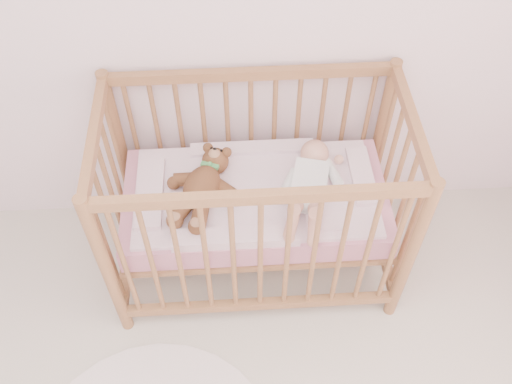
{
  "coord_description": "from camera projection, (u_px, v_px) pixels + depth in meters",
  "views": [
    {
      "loc": [
        0.29,
        -0.05,
        2.59
      ],
      "look_at": [
        0.39,
        1.55,
        0.62
      ],
      "focal_mm": 40.0,
      "sensor_mm": 36.0,
      "label": 1
    }
  ],
  "objects": [
    {
      "name": "mattress",
      "position": [
        255.0,
        202.0,
        2.68
      ],
      "size": [
        1.22,
        0.62,
        0.13
      ],
      "primitive_type": "cube",
      "color": "pink",
      "rests_on": "crib"
    },
    {
      "name": "teddy_bear",
      "position": [
        202.0,
        186.0,
        2.53
      ],
      "size": [
        0.51,
        0.59,
        0.14
      ],
      "primitive_type": null,
      "rotation": [
        0.0,
        0.0,
        -0.37
      ],
      "color": "brown",
      "rests_on": "blanket"
    },
    {
      "name": "crib",
      "position": [
        255.0,
        200.0,
        2.66
      ],
      "size": [
        1.36,
        0.76,
        1.0
      ],
      "primitive_type": null,
      "color": "#A66D46",
      "rests_on": "floor"
    },
    {
      "name": "blanket",
      "position": [
        255.0,
        192.0,
        2.62
      ],
      "size": [
        1.1,
        0.58,
        0.06
      ],
      "primitive_type": null,
      "color": "pink",
      "rests_on": "mattress"
    },
    {
      "name": "baby",
      "position": [
        310.0,
        182.0,
        2.56
      ],
      "size": [
        0.42,
        0.65,
        0.14
      ],
      "primitive_type": null,
      "rotation": [
        0.0,
        0.0,
        -0.24
      ],
      "color": "white",
      "rests_on": "blanket"
    }
  ]
}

